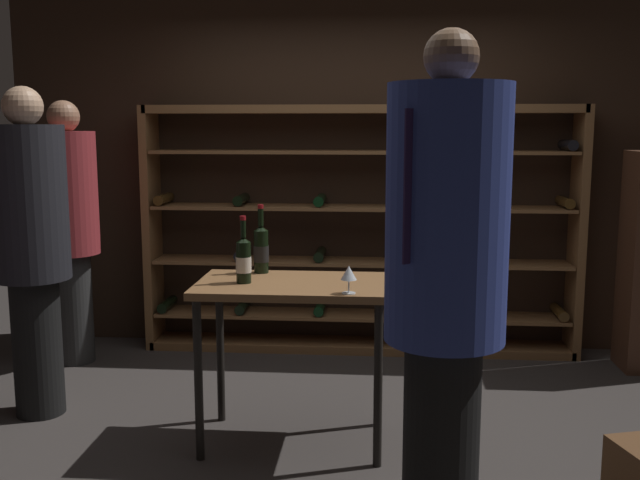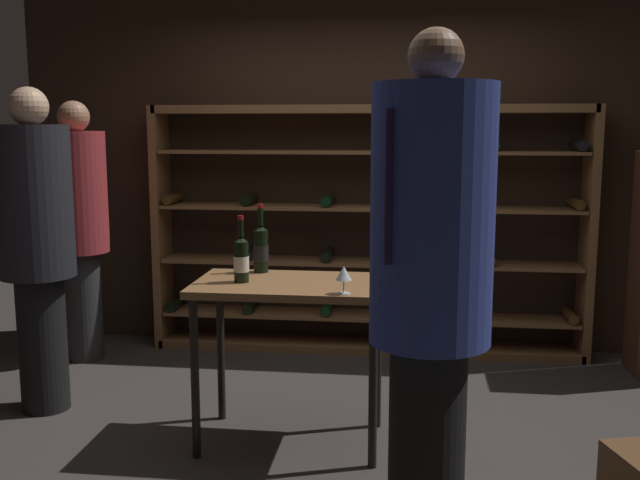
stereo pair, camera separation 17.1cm
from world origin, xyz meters
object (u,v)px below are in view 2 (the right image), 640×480
person_bystander_dark_jacket (431,278)px  wine_bottle_green_slim (261,248)px  wine_rack (368,233)px  wine_bottle_amber_reserve (241,259)px  tasting_table (290,303)px  wine_glass_stemmed_center (344,274)px  person_guest_blue_shirt (79,219)px  person_host_in_suit (36,236)px

person_bystander_dark_jacket → wine_bottle_green_slim: 1.53m
wine_bottle_green_slim → wine_rack: bearing=70.4°
person_bystander_dark_jacket → wine_bottle_amber_reserve: person_bystander_dark_jacket is taller
wine_bottle_amber_reserve → tasting_table: bearing=8.8°
tasting_table → wine_bottle_amber_reserve: (-0.25, -0.04, 0.24)m
person_bystander_dark_jacket → wine_glass_stemmed_center: (-0.39, 0.75, -0.15)m
person_bystander_dark_jacket → wine_bottle_amber_reserve: bearing=95.5°
person_guest_blue_shirt → person_host_in_suit: size_ratio=0.98×
wine_bottle_green_slim → wine_glass_stemmed_center: 0.70m
person_guest_blue_shirt → person_host_in_suit: (0.19, -0.95, 0.02)m
person_host_in_suit → wine_bottle_green_slim: person_host_in_suit is taller
wine_bottle_amber_reserve → wine_bottle_green_slim: size_ratio=0.92×
wine_bottle_green_slim → wine_bottle_amber_reserve: bearing=-100.0°
wine_bottle_green_slim → wine_glass_stemmed_center: size_ratio=2.76×
person_bystander_dark_jacket → person_host_in_suit: bearing=111.2°
person_host_in_suit → wine_bottle_green_slim: size_ratio=5.01×
tasting_table → person_bystander_dark_jacket: person_bystander_dark_jacket is taller
wine_bottle_amber_reserve → person_guest_blue_shirt: bearing=139.6°
wine_bottle_green_slim → wine_glass_stemmed_center: (0.51, -0.48, -0.04)m
wine_glass_stemmed_center → person_guest_blue_shirt: bearing=144.2°
wine_rack → person_guest_blue_shirt: 2.10m
wine_rack → person_host_in_suit: bearing=-142.9°
wine_glass_stemmed_center → tasting_table: bearing=141.2°
wine_bottle_amber_reserve → wine_glass_stemmed_center: size_ratio=2.54×
person_host_in_suit → wine_bottle_amber_reserve: size_ratio=5.45×
wine_rack → wine_bottle_amber_reserve: 1.81m
person_bystander_dark_jacket → person_guest_blue_shirt: bearing=98.3°
wine_bottle_amber_reserve → person_bystander_dark_jacket: bearing=-45.3°
wine_bottle_amber_reserve → wine_glass_stemmed_center: (0.56, -0.20, -0.03)m
wine_glass_stemmed_center → wine_rack: bearing=89.8°
tasting_table → wine_bottle_green_slim: wine_bottle_green_slim is taller
wine_rack → person_bystander_dark_jacket: bearing=-81.7°
wine_rack → person_host_in_suit: (-1.86, -1.40, 0.15)m
wine_bottle_amber_reserve → wine_rack: bearing=71.9°
tasting_table → person_host_in_suit: (-1.55, 0.27, 0.29)m
tasting_table → wine_bottle_green_slim: size_ratio=2.63×
tasting_table → person_guest_blue_shirt: (-1.74, 1.23, 0.26)m
person_host_in_suit → wine_glass_stemmed_center: person_host_in_suit is taller
person_bystander_dark_jacket → person_host_in_suit: (-2.24, 1.27, -0.07)m
tasting_table → person_bystander_dark_jacket: 1.27m
person_host_in_suit → person_bystander_dark_jacket: bearing=-49.2°
wine_rack → wine_bottle_green_slim: 1.53m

